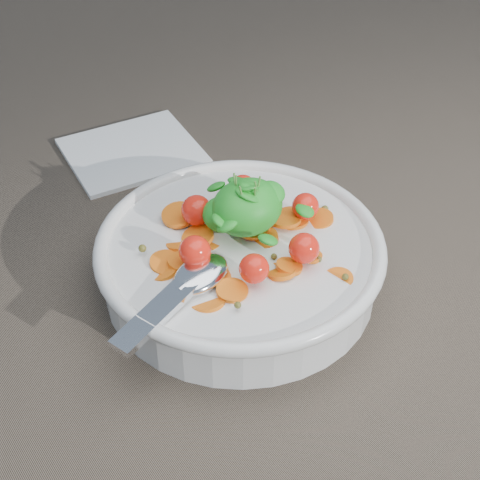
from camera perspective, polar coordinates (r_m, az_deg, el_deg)
ground at (r=0.67m, az=0.24°, el=-1.93°), size 6.00×6.00×0.00m
bowl at (r=0.63m, az=-0.02°, el=-1.49°), size 0.27×0.25×0.10m
napkin at (r=0.82m, az=-8.36°, el=6.81°), size 0.15×0.14×0.01m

